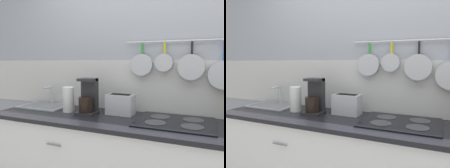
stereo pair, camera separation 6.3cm
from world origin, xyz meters
TOP-DOWN VIEW (x-y plane):
  - wall_back at (0.00, 0.36)m, footprint 7.20×0.14m
  - countertop at (0.00, 0.00)m, footprint 2.92×0.64m
  - sink_basin at (-1.18, 0.14)m, footprint 0.48×0.33m
  - paper_towel_roll at (-0.81, 0.05)m, footprint 0.11×0.11m
  - coffee_maker at (-0.60, 0.05)m, footprint 0.17×0.17m
  - toaster at (-0.32, 0.15)m, footprint 0.26×0.15m
  - cooktop at (0.18, 0.06)m, footprint 0.60×0.50m

SIDE VIEW (x-z plane):
  - countertop at x=0.00m, z-range 0.86..0.90m
  - cooktop at x=0.18m, z-range 0.90..0.91m
  - sink_basin at x=-1.18m, z-range 0.81..1.02m
  - toaster at x=-0.32m, z-range 0.90..1.08m
  - paper_towel_roll at x=-0.81m, z-range 0.90..1.14m
  - coffee_maker at x=-0.60m, z-range 0.87..1.20m
  - wall_back at x=0.00m, z-range -0.03..2.57m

